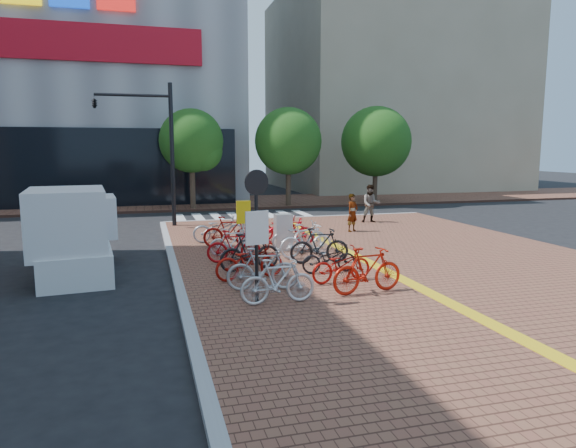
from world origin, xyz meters
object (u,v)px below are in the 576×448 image
object	(u,v)px
bike_2	(249,261)
bike_3	(250,252)
bike_10	(329,258)
bike_13	(299,236)
bike_8	(367,270)
yellow_sign	(243,217)
bike_1	(263,269)
pedestrian_b	(371,204)
bike_0	(278,281)
bike_7	(219,229)
bike_12	(306,241)
bike_15	(281,228)
bike_14	(290,231)
traffic_light_pole	(137,128)
utility_box	(283,232)
bike_9	(341,265)
bike_6	(229,232)
bike_11	(320,246)
box_truck	(75,234)
bike_5	(232,242)
bike_4	(234,246)
pedestrian_a	(353,213)
notice_sign	(257,221)

from	to	relation	value
bike_2	bike_3	xyz separation A→B (m)	(0.21, 1.00, 0.04)
bike_10	bike_13	bearing A→B (deg)	-2.77
bike_8	yellow_sign	bearing A→B (deg)	11.99
bike_3	bike_10	distance (m)	2.34
bike_1	pedestrian_b	distance (m)	13.09
bike_0	bike_2	world-z (taller)	bike_0
bike_7	bike_12	size ratio (longest dim) A/B	1.06
bike_15	pedestrian_b	xyz separation A→B (m)	(5.52, 3.67, 0.42)
bike_14	traffic_light_pole	bearing A→B (deg)	51.73
utility_box	bike_9	bearing A→B (deg)	-85.52
bike_6	bike_11	world-z (taller)	bike_6
bike_6	box_truck	bearing A→B (deg)	121.42
box_truck	pedestrian_b	bearing A→B (deg)	28.22
bike_9	traffic_light_pole	xyz separation A→B (m)	(-5.28, 11.80, 4.04)
bike_8	pedestrian_b	world-z (taller)	pedestrian_b
bike_5	pedestrian_b	bearing A→B (deg)	-56.63
bike_6	bike_7	world-z (taller)	bike_6
bike_1	traffic_light_pole	bearing A→B (deg)	22.23
utility_box	yellow_sign	size ratio (longest dim) A/B	0.71
bike_4	bike_12	xyz separation A→B (m)	(2.42, 0.09, 0.05)
bike_2	box_truck	bearing A→B (deg)	51.93
bike_13	traffic_light_pole	xyz separation A→B (m)	(-5.45, 7.29, 4.00)
bike_7	pedestrian_b	distance (m)	8.61
bike_3	bike_11	xyz separation A→B (m)	(2.30, 0.35, 0.01)
bike_10	yellow_sign	xyz separation A→B (m)	(-1.86, 3.46, 0.83)
bike_5	pedestrian_a	distance (m)	6.91
pedestrian_b	bike_9	bearing A→B (deg)	-101.28
box_truck	bike_13	bearing A→B (deg)	8.31
bike_14	bike_5	bearing A→B (deg)	127.55
bike_4	pedestrian_b	world-z (taller)	pedestrian_b
yellow_sign	traffic_light_pole	distance (m)	8.67
bike_3	box_truck	distance (m)	5.21
bike_5	notice_sign	xyz separation A→B (m)	(-0.36, -5.69, 1.50)
bike_5	pedestrian_a	bearing A→B (deg)	-62.43
bike_2	utility_box	bearing A→B (deg)	-38.09
bike_14	pedestrian_a	size ratio (longest dim) A/B	1.09
bike_13	bike_15	bearing A→B (deg)	6.41
bike_0	box_truck	xyz separation A→B (m)	(-4.93, 4.92, 0.54)
bike_1	bike_7	size ratio (longest dim) A/B	0.92
bike_5	notice_sign	world-z (taller)	notice_sign
bike_12	pedestrian_a	xyz separation A→B (m)	(3.59, 4.67, 0.25)
bike_8	bike_11	world-z (taller)	bike_8
pedestrian_b	traffic_light_pole	distance (m)	11.53
bike_4	bike_8	bearing A→B (deg)	-140.50
bike_5	bike_13	size ratio (longest dim) A/B	0.78
bike_6	bike_14	size ratio (longest dim) A/B	1.06
bike_12	bike_10	bearing A→B (deg)	171.89
bike_2	pedestrian_b	xyz separation A→B (m)	(7.91, 9.29, 0.40)
bike_5	notice_sign	size ratio (longest dim) A/B	0.49
bike_3	bike_9	distance (m)	2.89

